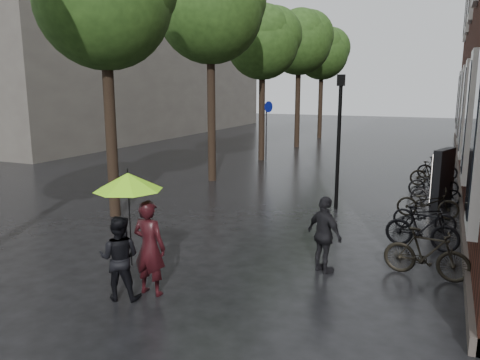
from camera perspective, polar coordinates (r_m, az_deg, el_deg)
The scene contains 10 objects.
bg_building at distance 41.86m, azimuth -16.74°, elevation 15.20°, with size 16.00×30.00×14.00m, color #47423D.
street_trees at distance 21.88m, azimuth -0.17°, elevation 17.91°, with size 4.33×34.03×8.91m.
person_burgundy at distance 8.88m, azimuth -10.98°, elevation -8.10°, with size 0.66×0.43×1.81m, color black.
person_black at distance 8.86m, azimuth -14.50°, elevation -9.16°, with size 0.76×0.59×1.56m, color black.
lime_umbrella at distance 8.47m, azimuth -13.50°, elevation -0.19°, with size 1.23×1.23×1.80m.
pedestrian_walking at distance 9.91m, azimuth 10.26°, elevation -6.57°, with size 0.95×0.40×1.62m, color black.
parked_bicycles at distance 15.58m, azimuth 22.22°, elevation -1.98°, with size 1.93×11.76×1.03m.
ad_lightbox at distance 16.28m, azimuth 23.44°, elevation 0.21°, with size 0.29×1.26×1.89m.
lamp_post at distance 14.82m, azimuth 11.99°, elevation 6.10°, with size 0.22×0.22×4.19m.
cycle_sign at distance 24.15m, azimuth 3.34°, elevation 7.08°, with size 0.16×0.56×3.10m.
Camera 1 is at (4.86, -3.94, 3.82)m, focal length 35.00 mm.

